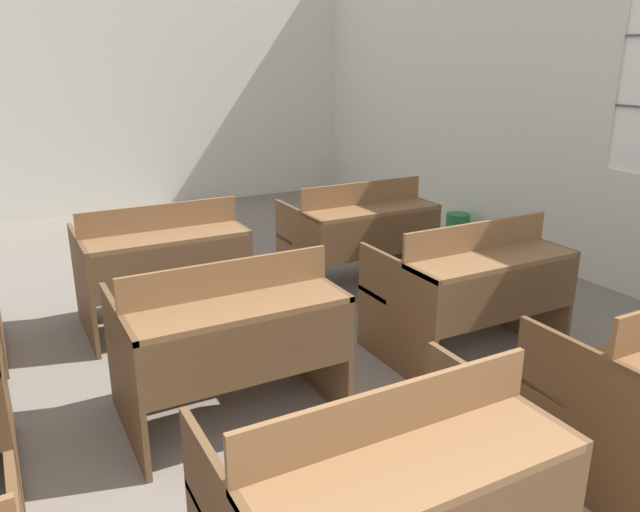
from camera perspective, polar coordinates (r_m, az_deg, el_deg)
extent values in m
cube|color=beige|center=(7.57, -24.01, 14.63)|extent=(7.29, 0.06, 3.07)
cube|color=beige|center=(5.91, 19.18, 4.13)|extent=(0.06, 7.28, 0.94)
cube|color=beige|center=(6.85, 10.87, 16.73)|extent=(0.06, 4.31, 1.45)
cube|color=brown|center=(2.51, 15.34, -18.10)|extent=(0.03, 0.77, 0.69)
cube|color=brown|center=(1.90, 9.12, -18.55)|extent=(1.05, 0.32, 0.03)
cube|color=brown|center=(1.95, 6.53, -13.93)|extent=(1.05, 0.02, 0.17)
cube|color=brown|center=(2.37, 1.79, -18.24)|extent=(1.05, 0.31, 0.03)
cube|color=#54371E|center=(2.86, 23.04, -14.15)|extent=(0.03, 0.77, 0.69)
cube|color=brown|center=(3.32, 25.75, -8.82)|extent=(1.05, 0.31, 0.03)
cube|color=#54371E|center=(3.44, 25.16, -12.59)|extent=(1.00, 0.04, 0.04)
cube|color=#54371E|center=(3.11, -26.81, -11.95)|extent=(0.03, 0.77, 0.69)
cube|color=brown|center=(3.15, -17.48, -10.37)|extent=(0.03, 0.77, 0.69)
cube|color=brown|center=(3.44, -0.46, -6.95)|extent=(0.03, 0.77, 0.69)
cube|color=brown|center=(2.93, -7.34, -4.73)|extent=(1.05, 0.32, 0.03)
cube|color=brown|center=(2.87, -6.10, -8.90)|extent=(1.00, 0.02, 0.31)
cube|color=brown|center=(3.02, -8.45, -1.98)|extent=(1.05, 0.02, 0.17)
cube|color=brown|center=(3.43, -9.93, -6.32)|extent=(1.05, 0.31, 0.03)
cube|color=brown|center=(3.54, -9.70, -10.03)|extent=(1.00, 0.04, 0.04)
cube|color=brown|center=(3.67, 6.89, -5.41)|extent=(0.03, 0.77, 0.69)
cube|color=brown|center=(4.31, 18.17, -2.60)|extent=(0.03, 0.77, 0.69)
cube|color=brown|center=(3.70, 15.60, -0.32)|extent=(1.05, 0.32, 0.03)
cube|color=brown|center=(3.66, 16.99, -3.50)|extent=(1.00, 0.02, 0.31)
cube|color=brown|center=(3.78, 14.17, 1.76)|extent=(1.05, 0.02, 0.17)
cube|color=brown|center=(4.11, 10.94, -2.19)|extent=(1.05, 0.31, 0.03)
cube|color=brown|center=(4.21, 10.74, -5.41)|extent=(1.00, 0.04, 0.04)
cube|color=brown|center=(4.34, -20.82, -2.73)|extent=(0.03, 0.77, 0.69)
cube|color=brown|center=(4.56, -8.05, -0.70)|extent=(0.03, 0.77, 0.69)
cube|color=brown|center=(4.11, -13.84, 1.66)|extent=(1.05, 0.32, 0.03)
cube|color=brown|center=(4.02, -13.11, -1.19)|extent=(1.00, 0.02, 0.31)
cube|color=brown|center=(4.23, -14.47, 3.47)|extent=(1.05, 0.02, 0.17)
cube|color=brown|center=(4.62, -15.05, -0.22)|extent=(1.05, 0.31, 0.03)
cube|color=brown|center=(4.70, -14.80, -3.13)|extent=(1.00, 0.04, 0.04)
cube|color=brown|center=(4.75, -1.97, 0.25)|extent=(0.03, 0.77, 0.69)
cube|color=brown|center=(5.26, 8.09, 1.86)|extent=(0.03, 0.77, 0.69)
cube|color=brown|center=(4.71, 4.81, 4.21)|extent=(1.05, 0.32, 0.03)
cube|color=brown|center=(4.64, 5.77, 1.77)|extent=(1.00, 0.02, 0.31)
cube|color=brown|center=(4.81, 3.87, 5.75)|extent=(1.05, 0.02, 0.17)
cube|color=brown|center=(5.16, 1.99, 2.33)|extent=(1.05, 0.31, 0.03)
cube|color=brown|center=(5.23, 1.96, -0.33)|extent=(1.00, 0.04, 0.04)
cylinder|color=#1E6B33|center=(6.35, 12.46, 2.57)|extent=(0.23, 0.23, 0.28)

